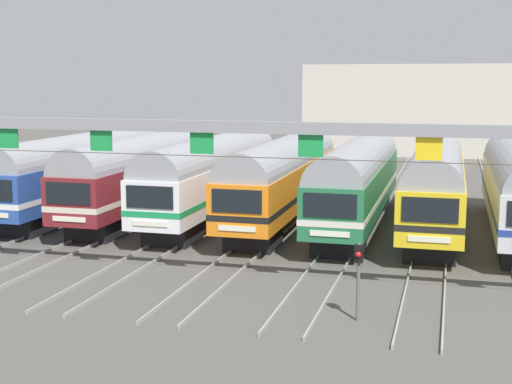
% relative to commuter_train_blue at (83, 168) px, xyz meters
% --- Properties ---
extents(ground_plane, '(160.00, 160.00, 0.00)m').
position_rel_commuter_train_blue_xyz_m(ground_plane, '(12.36, 0.01, -2.69)').
color(ground_plane, '#4C4944').
extents(track_bed, '(26.22, 70.00, 0.15)m').
position_rel_commuter_train_blue_xyz_m(track_bed, '(12.36, 17.01, -2.61)').
color(track_bed, gray).
rests_on(track_bed, ground).
extents(commuter_train_blue, '(2.88, 18.06, 4.77)m').
position_rel_commuter_train_blue_xyz_m(commuter_train_blue, '(0.00, 0.00, 0.00)').
color(commuter_train_blue, '#284C9E').
rests_on(commuter_train_blue, ground).
extents(commuter_train_maroon, '(2.88, 18.06, 5.05)m').
position_rel_commuter_train_blue_xyz_m(commuter_train_maroon, '(4.12, 0.00, 0.00)').
color(commuter_train_maroon, maroon).
rests_on(commuter_train_maroon, ground).
extents(commuter_train_white, '(2.88, 18.06, 5.05)m').
position_rel_commuter_train_blue_xyz_m(commuter_train_white, '(8.24, 0.00, 0.00)').
color(commuter_train_white, white).
rests_on(commuter_train_white, ground).
extents(commuter_train_orange, '(2.88, 18.06, 4.77)m').
position_rel_commuter_train_blue_xyz_m(commuter_train_orange, '(12.36, 0.00, 0.00)').
color(commuter_train_orange, orange).
rests_on(commuter_train_orange, ground).
extents(commuter_train_green, '(2.88, 18.06, 5.05)m').
position_rel_commuter_train_blue_xyz_m(commuter_train_green, '(16.48, 0.00, 0.00)').
color(commuter_train_green, '#236B42').
rests_on(commuter_train_green, ground).
extents(commuter_train_yellow, '(2.88, 18.06, 5.05)m').
position_rel_commuter_train_blue_xyz_m(commuter_train_yellow, '(20.60, 0.00, 0.00)').
color(commuter_train_yellow, gold).
rests_on(commuter_train_yellow, ground).
extents(catenary_gantry, '(29.96, 0.44, 6.97)m').
position_rel_commuter_train_blue_xyz_m(catenary_gantry, '(12.36, -13.49, 2.75)').
color(catenary_gantry, gray).
rests_on(catenary_gantry, ground).
extents(yard_signal_mast, '(0.28, 0.35, 2.65)m').
position_rel_commuter_train_blue_xyz_m(yard_signal_mast, '(18.54, -15.60, -0.83)').
color(yard_signal_mast, '#59595E').
rests_on(yard_signal_mast, ground).
extents(maintenance_building, '(27.39, 10.00, 9.48)m').
position_rel_commuter_train_blue_xyz_m(maintenance_building, '(19.58, 41.56, 2.05)').
color(maintenance_building, beige).
rests_on(maintenance_building, ground).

